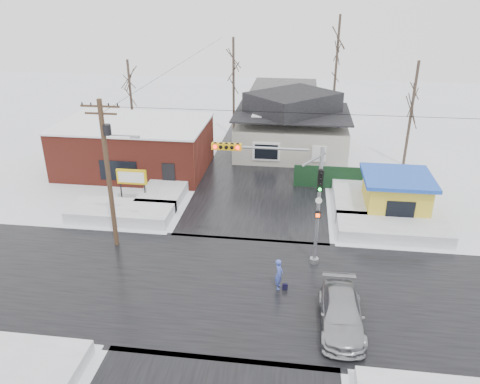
# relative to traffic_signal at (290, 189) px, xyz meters

# --- Properties ---
(ground) EXTENTS (120.00, 120.00, 0.00)m
(ground) POSITION_rel_traffic_signal_xyz_m (-2.43, -2.97, -4.54)
(ground) COLOR white
(ground) RESTS_ON ground
(road_ns) EXTENTS (10.00, 120.00, 0.02)m
(road_ns) POSITION_rel_traffic_signal_xyz_m (-2.43, -2.97, -4.53)
(road_ns) COLOR black
(road_ns) RESTS_ON ground
(road_ew) EXTENTS (120.00, 10.00, 0.02)m
(road_ew) POSITION_rel_traffic_signal_xyz_m (-2.43, -2.97, -4.53)
(road_ew) COLOR black
(road_ew) RESTS_ON ground
(snowbank_nw) EXTENTS (7.00, 3.00, 0.80)m
(snowbank_nw) POSITION_rel_traffic_signal_xyz_m (-11.43, 4.03, -4.14)
(snowbank_nw) COLOR white
(snowbank_nw) RESTS_ON ground
(snowbank_ne) EXTENTS (7.00, 3.00, 0.80)m
(snowbank_ne) POSITION_rel_traffic_signal_xyz_m (6.57, 4.03, -4.14)
(snowbank_ne) COLOR white
(snowbank_ne) RESTS_ON ground
(snowbank_nside_w) EXTENTS (3.00, 8.00, 0.80)m
(snowbank_nside_w) POSITION_rel_traffic_signal_xyz_m (-9.43, 9.03, -4.14)
(snowbank_nside_w) COLOR white
(snowbank_nside_w) RESTS_ON ground
(snowbank_nside_e) EXTENTS (3.00, 8.00, 0.80)m
(snowbank_nside_e) POSITION_rel_traffic_signal_xyz_m (4.57, 9.03, -4.14)
(snowbank_nside_e) COLOR white
(snowbank_nside_e) RESTS_ON ground
(traffic_signal) EXTENTS (6.05, 0.68, 7.00)m
(traffic_signal) POSITION_rel_traffic_signal_xyz_m (0.00, 0.00, 0.00)
(traffic_signal) COLOR gray
(traffic_signal) RESTS_ON ground
(utility_pole) EXTENTS (3.15, 0.44, 9.00)m
(utility_pole) POSITION_rel_traffic_signal_xyz_m (-10.36, 0.53, 0.57)
(utility_pole) COLOR #382619
(utility_pole) RESTS_ON ground
(brick_building) EXTENTS (12.20, 8.20, 4.12)m
(brick_building) POSITION_rel_traffic_signal_xyz_m (-13.43, 13.03, -2.46)
(brick_building) COLOR maroon
(brick_building) RESTS_ON ground
(marquee_sign) EXTENTS (2.20, 0.21, 2.55)m
(marquee_sign) POSITION_rel_traffic_signal_xyz_m (-11.43, 6.53, -2.62)
(marquee_sign) COLOR black
(marquee_sign) RESTS_ON ground
(house) EXTENTS (10.40, 8.40, 5.76)m
(house) POSITION_rel_traffic_signal_xyz_m (-0.43, 19.03, -1.92)
(house) COLOR #B6B3A4
(house) RESTS_ON ground
(kiosk) EXTENTS (4.60, 4.60, 2.88)m
(kiosk) POSITION_rel_traffic_signal_xyz_m (7.07, 7.03, -3.08)
(kiosk) COLOR gold
(kiosk) RESTS_ON ground
(fence) EXTENTS (8.00, 0.12, 1.80)m
(fence) POSITION_rel_traffic_signal_xyz_m (4.07, 11.03, -3.64)
(fence) COLOR black
(fence) RESTS_ON ground
(tree_far_left) EXTENTS (3.00, 3.00, 10.00)m
(tree_far_left) POSITION_rel_traffic_signal_xyz_m (-6.43, 23.03, 3.41)
(tree_far_left) COLOR #332821
(tree_far_left) RESTS_ON ground
(tree_far_mid) EXTENTS (3.00, 3.00, 12.00)m
(tree_far_mid) POSITION_rel_traffic_signal_xyz_m (3.57, 25.03, 5.00)
(tree_far_mid) COLOR #332821
(tree_far_mid) RESTS_ON ground
(tree_far_right) EXTENTS (3.00, 3.00, 9.00)m
(tree_far_right) POSITION_rel_traffic_signal_xyz_m (9.57, 17.03, 2.62)
(tree_far_right) COLOR #332821
(tree_far_right) RESTS_ON ground
(tree_far_west) EXTENTS (3.00, 3.00, 8.00)m
(tree_far_west) POSITION_rel_traffic_signal_xyz_m (-16.43, 21.03, 1.82)
(tree_far_west) COLOR #332821
(tree_far_west) RESTS_ON ground
(pedestrian) EXTENTS (0.42, 0.63, 1.72)m
(pedestrian) POSITION_rel_traffic_signal_xyz_m (-0.32, -2.68, -3.68)
(pedestrian) COLOR #4051B4
(pedestrian) RESTS_ON ground
(car) EXTENTS (2.03, 4.88, 1.41)m
(car) POSITION_rel_traffic_signal_xyz_m (2.72, -5.29, -3.83)
(car) COLOR #9D9EA4
(car) RESTS_ON ground
(shopping_bag) EXTENTS (0.28, 0.12, 0.35)m
(shopping_bag) POSITION_rel_traffic_signal_xyz_m (0.03, -2.79, -4.36)
(shopping_bag) COLOR black
(shopping_bag) RESTS_ON ground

